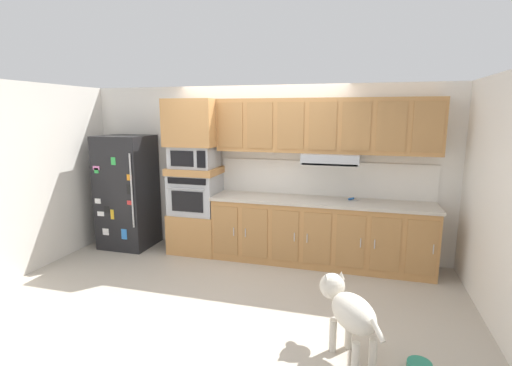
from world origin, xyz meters
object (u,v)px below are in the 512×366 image
at_px(dog, 348,309).
at_px(dog_food_bowl, 419,366).
at_px(refrigerator, 127,192).
at_px(built_in_oven, 196,194).
at_px(microwave, 195,157).
at_px(screwdriver, 352,199).

distance_m(dog, dog_food_bowl, 0.73).
height_order(refrigerator, built_in_oven, refrigerator).
relative_size(microwave, dog_food_bowl, 3.22).
distance_m(microwave, screwdriver, 2.36).
distance_m(refrigerator, dog_food_bowl, 4.63).
bearing_deg(dog, built_in_oven, 14.64).
relative_size(refrigerator, dog_food_bowl, 8.80).
relative_size(built_in_oven, dog, 0.85).
height_order(built_in_oven, microwave, microwave).
bearing_deg(refrigerator, dog, -29.56).
xyz_separation_m(microwave, dog, (2.35, -2.05, -1.02)).
bearing_deg(dog_food_bowl, screwdriver, 106.67).
height_order(microwave, screwdriver, microwave).
xyz_separation_m(built_in_oven, microwave, (0.00, -0.00, 0.56)).
bearing_deg(dog, dog_food_bowl, -126.11).
height_order(built_in_oven, screwdriver, built_in_oven).
distance_m(microwave, dog, 3.28).
height_order(refrigerator, dog_food_bowl, refrigerator).
xyz_separation_m(refrigerator, microwave, (1.14, 0.07, 0.58)).
xyz_separation_m(built_in_oven, screwdriver, (2.29, 0.12, 0.03)).
bearing_deg(built_in_oven, dog_food_bowl, -35.04).
bearing_deg(microwave, refrigerator, -176.60).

